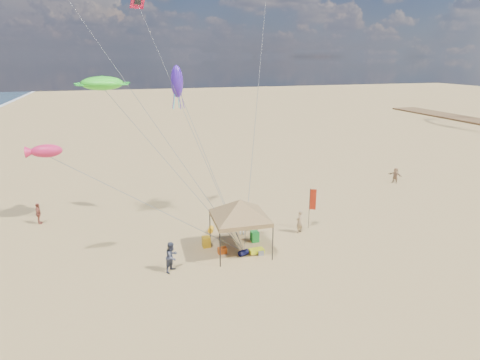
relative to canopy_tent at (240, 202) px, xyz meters
The scene contains 20 objects.
ground 3.49m from the canopy_tent, 43.82° to the right, with size 280.00×280.00×0.00m, color tan.
canopy_tent is the anchor object (origin of this frame).
feather_flag 6.39m from the canopy_tent, 18.45° to the left, with size 0.43×0.20×3.01m.
cooler_red 3.36m from the canopy_tent, behind, with size 0.54×0.38×0.38m, color #B9460E.
cooler_blue 5.56m from the canopy_tent, 47.84° to the left, with size 0.54×0.38×0.38m, color #2515AC.
bag_navy 3.23m from the canopy_tent, 85.85° to the right, with size 0.36×0.36×0.60m, color #0B0D34.
bag_orange 4.83m from the canopy_tent, 107.54° to the left, with size 0.36×0.36×0.60m, color orange.
chair_green 3.48m from the canopy_tent, 39.10° to the left, with size 0.50×0.50×0.70m, color green.
chair_yellow 3.77m from the canopy_tent, 147.01° to the left, with size 0.50×0.50×0.70m, color gold.
crate_grey 3.49m from the canopy_tent, 38.31° to the right, with size 0.34×0.30×0.28m, color slate.
beach_cart 3.33m from the canopy_tent, 34.17° to the right, with size 0.90×0.50×0.24m, color #ECFF1C.
person_near_a 5.63m from the canopy_tent, 17.61° to the left, with size 0.61×0.40×1.67m, color tan.
person_near_b 5.22m from the canopy_tent, 164.55° to the right, with size 0.88×0.69×1.81m, color #3D4253.
person_near_c 3.55m from the canopy_tent, 70.08° to the left, with size 1.21×0.70×1.88m, color silver.
person_far_a 15.70m from the canopy_tent, 146.40° to the left, with size 0.94×0.39×1.61m, color #A4523F.
person_far_c 21.26m from the canopy_tent, 27.04° to the left, with size 1.41×0.45×1.52m, color tan.
turtle_kite 12.06m from the canopy_tent, 139.08° to the left, with size 2.73×2.18×0.91m, color #3CFB2B.
fish_kite 11.21m from the canopy_tent, behind, with size 1.61×0.80×0.72m, color #DF2155.
squid_kite 10.09m from the canopy_tent, 109.78° to the left, with size 0.86×0.86×2.23m, color #451DB1.
stunt_kite_red 16.96m from the canopy_tent, 113.39° to the left, with size 1.14×0.04×1.14m, color red.
Camera 1 is at (-7.49, -21.61, 11.85)m, focal length 30.31 mm.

